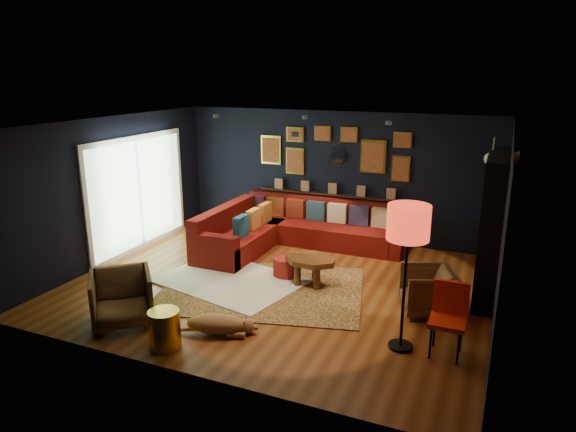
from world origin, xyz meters
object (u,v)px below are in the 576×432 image
at_px(pouf, 287,266).
at_px(orange_chair, 449,313).
at_px(armchair_left, 121,296).
at_px(sectional, 288,231).
at_px(coffee_table, 311,263).
at_px(dog, 216,320).
at_px(floor_lamp, 408,228).
at_px(gold_stool, 165,329).
at_px(armchair_right, 428,289).

bearing_deg(pouf, orange_chair, -27.75).
bearing_deg(armchair_left, sectional, 35.78).
distance_m(coffee_table, dog, 2.09).
height_order(sectional, floor_lamp, floor_lamp).
xyz_separation_m(sectional, floor_lamp, (2.83, -3.01, 1.25)).
xyz_separation_m(sectional, pouf, (0.59, -1.44, -0.14)).
xyz_separation_m(coffee_table, gold_stool, (-0.99, -2.55, -0.14)).
xyz_separation_m(sectional, dog, (0.51, -3.61, -0.13)).
bearing_deg(floor_lamp, dog, -165.50).
height_order(coffee_table, dog, coffee_table).
bearing_deg(armchair_left, floor_lamp, -29.06).
distance_m(sectional, coffee_table, 1.94).
bearing_deg(sectional, armchair_left, -102.07).
height_order(armchair_left, armchair_right, armchair_left).
relative_size(sectional, armchair_left, 4.18).
xyz_separation_m(gold_stool, orange_chair, (3.27, 1.26, 0.29)).
bearing_deg(dog, floor_lamp, -3.74).
relative_size(sectional, gold_stool, 6.92).
bearing_deg(gold_stool, armchair_right, 38.41).
distance_m(coffee_table, armchair_right, 1.91).
distance_m(floor_lamp, dog, 2.77).
height_order(sectional, armchair_right, sectional).
relative_size(sectional, coffee_table, 3.70).
bearing_deg(dog, coffee_table, 55.69).
height_order(coffee_table, armchair_right, armchair_right).
xyz_separation_m(gold_stool, floor_lamp, (2.73, 1.15, 1.33)).
relative_size(sectional, dog, 3.17).
xyz_separation_m(coffee_table, armchair_right, (1.89, -0.26, -0.02)).
distance_m(armchair_left, dog, 1.38).
bearing_deg(pouf, sectional, 112.45).
relative_size(armchair_right, dog, 0.68).
relative_size(sectional, orange_chair, 3.77).
xyz_separation_m(armchair_right, dog, (-2.47, -1.74, -0.18)).
xyz_separation_m(orange_chair, dog, (-2.86, -0.71, -0.35)).
relative_size(armchair_right, floor_lamp, 0.39).
distance_m(armchair_right, dog, 3.02).
height_order(armchair_left, dog, armchair_left).
xyz_separation_m(armchair_right, gold_stool, (-2.88, -2.29, -0.12)).
xyz_separation_m(coffee_table, floor_lamp, (1.74, -1.40, 1.20)).
distance_m(coffee_table, armchair_left, 2.95).
xyz_separation_m(pouf, orange_chair, (2.77, -1.46, 0.35)).
relative_size(orange_chair, floor_lamp, 0.49).
distance_m(coffee_table, orange_chair, 2.62).
height_order(orange_chair, floor_lamp, floor_lamp).
relative_size(armchair_left, dog, 0.76).
bearing_deg(sectional, gold_stool, -88.69).
bearing_deg(coffee_table, pouf, 160.49).
xyz_separation_m(sectional, orange_chair, (3.36, -2.89, 0.21)).
relative_size(pouf, gold_stool, 0.95).
bearing_deg(dog, orange_chair, -4.21).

